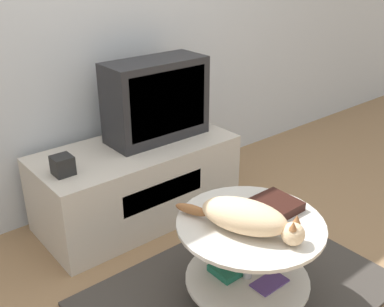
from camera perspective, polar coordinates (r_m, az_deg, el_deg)
name	(u,v)px	position (r m, az deg, el deg)	size (l,w,h in m)	color
ground_plane	(238,294)	(2.44, 5.91, -17.36)	(12.00, 12.00, 0.00)	#93704C
wall_back	(90,8)	(2.94, -12.81, 17.58)	(8.00, 0.05, 2.60)	silver
rug	(238,293)	(2.44, 5.92, -17.19)	(1.51, 1.04, 0.02)	#3D3833
tv_stand	(137,182)	(2.94, -6.96, -3.58)	(1.27, 0.60, 0.50)	beige
tv	(156,100)	(2.87, -4.58, 6.83)	(0.65, 0.29, 0.51)	#232326
speaker	(63,165)	(2.54, -16.10, -1.45)	(0.11, 0.11, 0.11)	black
coffee_table	(248,251)	(2.21, 7.12, -12.18)	(0.69, 0.69, 0.46)	#B2B2B7
dvd_box	(275,205)	(2.21, 10.46, -6.48)	(0.21, 0.21, 0.04)	black
cat	(247,217)	(2.01, 6.95, -8.04)	(0.34, 0.58, 0.14)	beige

